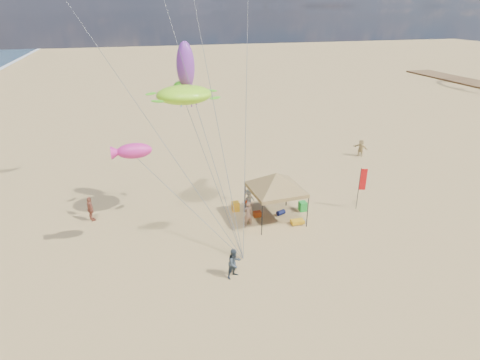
{
  "coord_description": "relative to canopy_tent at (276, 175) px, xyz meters",
  "views": [
    {
      "loc": [
        -5.86,
        -18.06,
        13.67
      ],
      "look_at": [
        0.0,
        3.0,
        4.0
      ],
      "focal_mm": 29.48,
      "sensor_mm": 36.0,
      "label": 1
    }
  ],
  "objects": [
    {
      "name": "canopy_tent",
      "position": [
        0.0,
        0.0,
        0.0
      ],
      "size": [
        6.59,
        6.59,
        4.07
      ],
      "color": "black",
      "rests_on": "ground"
    },
    {
      "name": "chair_green",
      "position": [
        2.39,
        0.67,
        -3.04
      ],
      "size": [
        0.5,
        0.5,
        0.7
      ],
      "primitive_type": "cube",
      "color": "#1B952C",
      "rests_on": "ground"
    },
    {
      "name": "turtle_kite",
      "position": [
        -5.65,
        1.49,
        5.34
      ],
      "size": [
        3.87,
        3.36,
        1.13
      ],
      "primitive_type": "ellipsoid",
      "rotation": [
        0.0,
        0.0,
        -0.21
      ],
      "color": "#A1FC1E",
      "rests_on": "ground"
    },
    {
      "name": "bag_navy",
      "position": [
        0.64,
        0.49,
        -3.21
      ],
      "size": [
        0.69,
        0.54,
        0.36
      ],
      "primitive_type": "cylinder",
      "rotation": [
        0.0,
        1.57,
        0.35
      ],
      "color": "#0E1440",
      "rests_on": "ground"
    },
    {
      "name": "person_near_b",
      "position": [
        -4.35,
        -5.42,
        -2.51
      ],
      "size": [
        1.06,
        0.98,
        1.76
      ],
      "primitive_type": "imported",
      "rotation": [
        0.0,
        0.0,
        0.47
      ],
      "color": "#37424B",
      "rests_on": "ground"
    },
    {
      "name": "bag_orange",
      "position": [
        -1.09,
        2.85,
        -3.21
      ],
      "size": [
        0.54,
        0.69,
        0.36
      ],
      "primitive_type": "cylinder",
      "rotation": [
        0.0,
        1.57,
        1.22
      ],
      "color": "red",
      "rests_on": "ground"
    },
    {
      "name": "cooler_blue",
      "position": [
        2.02,
        2.64,
        -3.2
      ],
      "size": [
        0.54,
        0.38,
        0.38
      ],
      "primitive_type": "cube",
      "color": "#143EA5",
      "rests_on": "ground"
    },
    {
      "name": "crate_grey",
      "position": [
        1.67,
        -1.04,
        -3.25
      ],
      "size": [
        0.34,
        0.3,
        0.28
      ],
      "primitive_type": "cube",
      "color": "slate",
      "rests_on": "ground"
    },
    {
      "name": "ground",
      "position": [
        -2.94,
        -4.52,
        -3.39
      ],
      "size": [
        280.0,
        280.0,
        0.0
      ],
      "primitive_type": "plane",
      "color": "tan",
      "rests_on": "ground"
    },
    {
      "name": "squid_kite",
      "position": [
        -5.24,
        3.07,
        6.83
      ],
      "size": [
        1.44,
        1.44,
        2.98
      ],
      "primitive_type": "ellipsoid",
      "rotation": [
        0.0,
        0.0,
        -0.31
      ],
      "color": "purple",
      "rests_on": "ground"
    },
    {
      "name": "chair_yellow",
      "position": [
        -2.32,
        1.95,
        -3.04
      ],
      "size": [
        0.5,
        0.5,
        0.7
      ],
      "primitive_type": "cube",
      "color": "#FCAC1C",
      "rests_on": "ground"
    },
    {
      "name": "person_far_a",
      "position": [
        -12.3,
        3.24,
        -2.49
      ],
      "size": [
        0.82,
        1.14,
        1.79
      ],
      "primitive_type": "imported",
      "rotation": [
        0.0,
        0.0,
        1.98
      ],
      "color": "#A6583F",
      "rests_on": "ground"
    },
    {
      "name": "fish_kite",
      "position": [
        -8.93,
        -1.55,
        3.08
      ],
      "size": [
        1.98,
        1.11,
        0.85
      ],
      "primitive_type": "ellipsoid",
      "rotation": [
        0.0,
        0.0,
        -0.08
      ],
      "color": "#D62687",
      "rests_on": "ground"
    },
    {
      "name": "feather_flag",
      "position": [
        6.47,
        -0.2,
        -1.23
      ],
      "size": [
        0.48,
        0.16,
        3.25
      ],
      "color": "black",
      "rests_on": "ground"
    },
    {
      "name": "person_near_a",
      "position": [
        -2.05,
        -0.33,
        -2.48
      ],
      "size": [
        0.73,
        0.54,
        1.82
      ],
      "primitive_type": "imported",
      "rotation": [
        0.0,
        0.0,
        3.31
      ],
      "color": "#A3795D",
      "rests_on": "ground"
    },
    {
      "name": "cooler_red",
      "position": [
        -1.06,
        0.7,
        -3.2
      ],
      "size": [
        0.54,
        0.38,
        0.38
      ],
      "primitive_type": "cube",
      "color": "#B33D0E",
      "rests_on": "ground"
    },
    {
      "name": "beach_cart",
      "position": [
        1.25,
        -1.08,
        -3.19
      ],
      "size": [
        0.9,
        0.5,
        0.24
      ],
      "primitive_type": "cube",
      "color": "gold",
      "rests_on": "ground"
    },
    {
      "name": "person_far_c",
      "position": [
        12.58,
        9.72,
        -2.53
      ],
      "size": [
        1.31,
        1.6,
        1.71
      ],
      "primitive_type": "imported",
      "rotation": [
        0.0,
        0.0,
        5.31
      ],
      "color": "tan",
      "rests_on": "ground"
    },
    {
      "name": "person_near_c",
      "position": [
        -1.32,
        1.97,
        -2.62
      ],
      "size": [
        1.09,
        0.77,
        1.53
      ],
      "primitive_type": "imported",
      "rotation": [
        0.0,
        0.0,
        3.35
      ],
      "color": "beige",
      "rests_on": "ground"
    }
  ]
}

